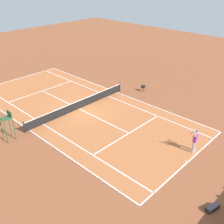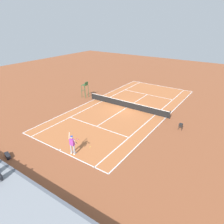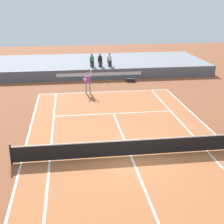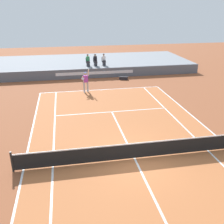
{
  "view_description": "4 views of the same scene",
  "coord_description": "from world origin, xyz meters",
  "px_view_note": "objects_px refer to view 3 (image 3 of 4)",
  "views": [
    {
      "loc": [
        14.64,
        18.38,
        12.13
      ],
      "look_at": [
        -0.43,
        4.04,
        1.0
      ],
      "focal_mm": 42.91,
      "sensor_mm": 36.0,
      "label": 1
    },
    {
      "loc": [
        -12.67,
        21.87,
        10.79
      ],
      "look_at": [
        -0.43,
        4.04,
        1.0
      ],
      "focal_mm": 32.86,
      "sensor_mm": 36.0,
      "label": 2
    },
    {
      "loc": [
        -2.98,
        -14.65,
        7.77
      ],
      "look_at": [
        -0.43,
        4.04,
        1.0
      ],
      "focal_mm": 52.06,
      "sensor_mm": 36.0,
      "label": 3
    },
    {
      "loc": [
        -3.24,
        -11.01,
        7.32
      ],
      "look_at": [
        -0.43,
        4.04,
        1.0
      ],
      "focal_mm": 41.7,
      "sensor_mm": 36.0,
      "label": 4
    }
  ],
  "objects_px": {
    "spectator_seated_1": "(100,60)",
    "tennis_player": "(88,82)",
    "tennis_ball": "(83,100)",
    "spectator_seated_0": "(92,61)",
    "equipment_bag": "(131,80)",
    "spectator_seated_2": "(110,60)"
  },
  "relations": [
    {
      "from": "spectator_seated_0",
      "to": "spectator_seated_1",
      "type": "relative_size",
      "value": 1.0
    },
    {
      "from": "spectator_seated_2",
      "to": "tennis_ball",
      "type": "relative_size",
      "value": 18.6
    },
    {
      "from": "spectator_seated_2",
      "to": "equipment_bag",
      "type": "relative_size",
      "value": 1.32
    },
    {
      "from": "spectator_seated_0",
      "to": "equipment_bag",
      "type": "xyz_separation_m",
      "value": [
        3.46,
        -2.56,
        -1.49
      ]
    },
    {
      "from": "spectator_seated_1",
      "to": "spectator_seated_0",
      "type": "bearing_deg",
      "value": 180.0
    },
    {
      "from": "spectator_seated_1",
      "to": "spectator_seated_2",
      "type": "distance_m",
      "value": 0.96
    },
    {
      "from": "tennis_player",
      "to": "equipment_bag",
      "type": "distance_m",
      "value": 5.62
    },
    {
      "from": "spectator_seated_1",
      "to": "tennis_player",
      "type": "xyz_separation_m",
      "value": [
        -1.65,
        -6.09,
        -0.66
      ]
    },
    {
      "from": "tennis_player",
      "to": "equipment_bag",
      "type": "height_order",
      "value": "tennis_player"
    },
    {
      "from": "spectator_seated_1",
      "to": "spectator_seated_2",
      "type": "height_order",
      "value": "same"
    },
    {
      "from": "tennis_player",
      "to": "tennis_ball",
      "type": "relative_size",
      "value": 30.63
    },
    {
      "from": "spectator_seated_2",
      "to": "equipment_bag",
      "type": "bearing_deg",
      "value": -56.76
    },
    {
      "from": "spectator_seated_0",
      "to": "tennis_ball",
      "type": "relative_size",
      "value": 18.6
    },
    {
      "from": "spectator_seated_0",
      "to": "spectator_seated_2",
      "type": "bearing_deg",
      "value": 0.0
    },
    {
      "from": "spectator_seated_1",
      "to": "tennis_ball",
      "type": "bearing_deg",
      "value": -105.9
    },
    {
      "from": "tennis_player",
      "to": "spectator_seated_1",
      "type": "bearing_deg",
      "value": 74.81
    },
    {
      "from": "spectator_seated_2",
      "to": "equipment_bag",
      "type": "xyz_separation_m",
      "value": [
        1.68,
        -2.56,
        -1.49
      ]
    },
    {
      "from": "spectator_seated_0",
      "to": "tennis_ball",
      "type": "distance_m",
      "value": 8.01
    },
    {
      "from": "spectator_seated_0",
      "to": "spectator_seated_2",
      "type": "xyz_separation_m",
      "value": [
        1.78,
        0.0,
        0.0
      ]
    },
    {
      "from": "spectator_seated_1",
      "to": "tennis_player",
      "type": "relative_size",
      "value": 0.61
    },
    {
      "from": "spectator_seated_0",
      "to": "equipment_bag",
      "type": "bearing_deg",
      "value": -36.52
    },
    {
      "from": "spectator_seated_2",
      "to": "tennis_ball",
      "type": "xyz_separation_m",
      "value": [
        -3.16,
        -7.72,
        -1.62
      ]
    }
  ]
}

